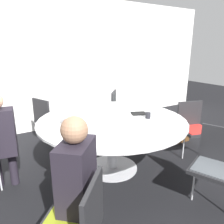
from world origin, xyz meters
TOP-DOWN VIEW (x-y plane):
  - ground_plane at (0.00, 0.00)m, footprint 16.00×16.00m
  - wall_back at (0.00, 2.13)m, footprint 8.00×0.07m
  - conference_table at (0.00, 0.00)m, footprint 1.99×1.99m
  - chair_2 at (0.56, -1.21)m, footprint 0.55×0.57m
  - chair_3 at (1.29, -0.32)m, footprint 0.54×0.53m
  - chair_4 at (0.82, 1.05)m, footprint 0.61×0.61m
  - chair_5 at (-0.55, 1.21)m, footprint 0.55×0.56m
  - person_1 at (-0.95, -1.01)m, footprint 0.41×0.41m
  - laptop at (-0.57, 0.11)m, footprint 0.30×0.37m
  - spiral_notebook at (0.45, -0.01)m, footprint 0.25×0.22m
  - coffee_cup at (0.44, -0.23)m, footprint 0.07×0.07m
  - handbag at (1.57, 0.16)m, footprint 0.36×0.16m

SIDE VIEW (x-z plane):
  - ground_plane at x=0.00m, z-range 0.00..0.00m
  - handbag at x=1.57m, z-range 0.00..0.28m
  - chair_2 at x=0.56m, z-range 0.09..0.96m
  - chair_3 at x=1.29m, z-range 0.09..0.96m
  - chair_4 at x=0.82m, z-range 0.09..0.96m
  - chair_5 at x=-0.55m, z-range 0.09..0.96m
  - conference_table at x=0.00m, z-range 0.27..1.02m
  - person_1 at x=-0.95m, z-range 0.11..1.33m
  - spiral_notebook at x=0.45m, z-range 0.75..0.77m
  - coffee_cup at x=0.44m, z-range 0.75..0.83m
  - laptop at x=-0.57m, z-range 0.70..0.91m
  - wall_back at x=0.00m, z-range 0.00..2.70m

